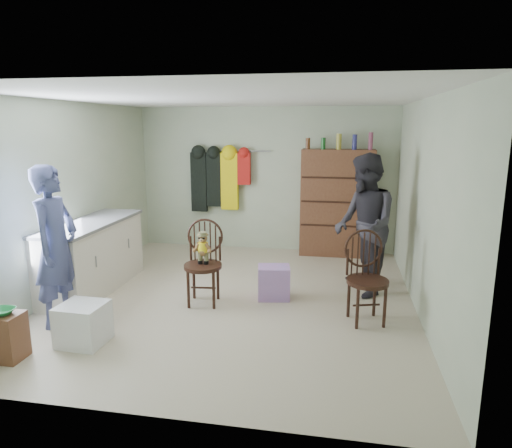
% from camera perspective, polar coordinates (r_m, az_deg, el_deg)
% --- Properties ---
extents(ground_plane, '(5.00, 5.00, 0.00)m').
position_cam_1_polar(ground_plane, '(5.97, -2.74, -9.25)').
color(ground_plane, beige).
rests_on(ground_plane, ground).
extents(room_walls, '(5.00, 5.00, 5.00)m').
position_cam_1_polar(room_walls, '(6.11, -1.76, 6.51)').
color(room_walls, beige).
rests_on(room_walls, ground).
extents(counter, '(0.64, 1.86, 0.94)m').
position_cam_1_polar(counter, '(6.53, -19.74, -3.73)').
color(counter, silver).
rests_on(counter, ground).
extents(stool, '(0.32, 0.27, 0.46)m').
position_cam_1_polar(stool, '(5.04, -28.81, -12.24)').
color(stool, brown).
rests_on(stool, ground).
extents(bowl, '(0.21, 0.21, 0.05)m').
position_cam_1_polar(bowl, '(4.95, -29.11, -9.54)').
color(bowl, '#229348').
rests_on(bowl, stool).
extents(plastic_tub, '(0.46, 0.44, 0.42)m').
position_cam_1_polar(plastic_tub, '(5.07, -20.80, -11.59)').
color(plastic_tub, white).
rests_on(plastic_tub, ground).
extents(chair_front, '(0.51, 0.51, 1.05)m').
position_cam_1_polar(chair_front, '(5.69, -6.57, -4.02)').
color(chair_front, '#341B12').
rests_on(chair_front, ground).
extents(chair_far, '(0.57, 0.57, 1.04)m').
position_cam_1_polar(chair_far, '(5.30, 13.59, -6.02)').
color(chair_far, '#341B12').
rests_on(chair_far, ground).
extents(striped_bag, '(0.45, 0.38, 0.42)m').
position_cam_1_polar(striped_bag, '(5.91, 2.24, -7.31)').
color(striped_bag, pink).
rests_on(striped_bag, ground).
extents(person_left, '(0.46, 0.67, 1.78)m').
position_cam_1_polar(person_left, '(5.46, -23.76, -2.55)').
color(person_left, '#464D80').
rests_on(person_left, ground).
extents(person_right, '(0.91, 1.05, 1.85)m').
position_cam_1_polar(person_right, '(6.06, 13.38, -0.12)').
color(person_right, '#2D2B33').
rests_on(person_right, ground).
extents(dresser, '(1.20, 0.39, 2.08)m').
position_cam_1_polar(dresser, '(7.81, 10.04, 2.64)').
color(dresser, brown).
rests_on(dresser, ground).
extents(coat_rack, '(1.42, 0.12, 1.09)m').
position_cam_1_polar(coat_rack, '(8.12, -4.75, 5.58)').
color(coat_rack, '#99999E').
rests_on(coat_rack, ground).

